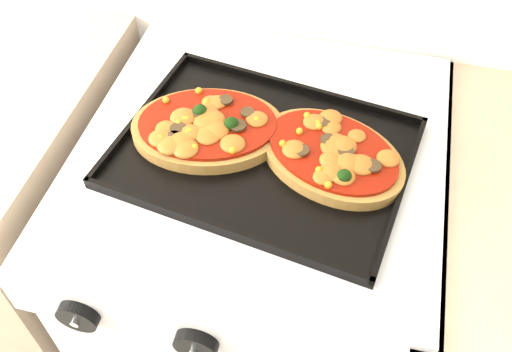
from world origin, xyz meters
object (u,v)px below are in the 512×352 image
(stove, at_px, (261,283))
(pizza_right, at_px, (332,154))
(pizza_left, at_px, (208,126))
(baking_tray, at_px, (264,152))

(stove, bearing_deg, pizza_right, -10.65)
(pizza_left, bearing_deg, baking_tray, -10.70)
(baking_tray, xyz_separation_m, pizza_right, (0.11, 0.01, 0.02))
(baking_tray, xyz_separation_m, pizza_left, (-0.10, 0.02, 0.02))
(baking_tray, distance_m, pizza_left, 0.10)
(pizza_right, bearing_deg, baking_tray, -175.98)
(stove, bearing_deg, pizza_left, -173.10)
(baking_tray, relative_size, pizza_left, 1.82)
(stove, xyz_separation_m, pizza_right, (0.11, -0.02, 0.48))
(pizza_left, xyz_separation_m, pizza_right, (0.20, -0.01, -0.00))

